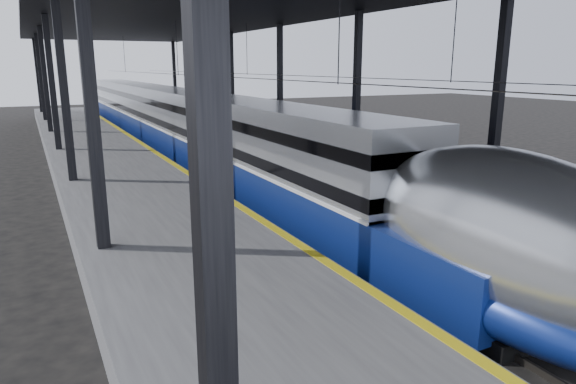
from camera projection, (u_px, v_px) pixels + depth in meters
ground at (371, 308)px, 13.18m from camera, size 160.00×160.00×0.00m
platform at (110, 167)px, 28.84m from camera, size 6.00×80.00×1.00m
yellow_strip at (159, 155)px, 29.95m from camera, size 0.30×80.00×0.01m
rails at (242, 163)px, 32.45m from camera, size 6.52×80.00×0.16m
canopy at (197, 10)px, 29.15m from camera, size 18.00×75.00×9.47m
tgv_train at (179, 125)px, 35.57m from camera, size 3.11×65.20×4.46m
second_train at (202, 113)px, 46.98m from camera, size 2.69×56.05×3.70m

